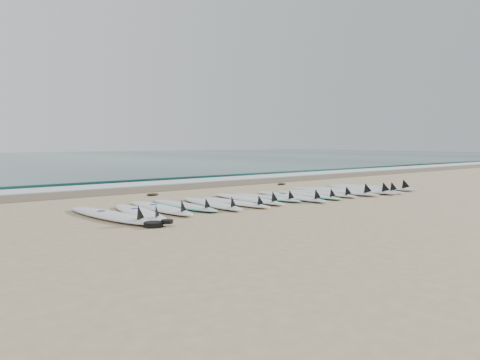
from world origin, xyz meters
TOP-DOWN VIEW (x-y plane):
  - ground at (0.00, 0.00)m, footprint 120.00×120.00m
  - wet_sand_band at (0.00, 4.10)m, footprint 120.00×1.80m
  - foam_band at (0.00, 5.50)m, footprint 120.00×1.40m
  - wave_crest at (0.00, 7.00)m, footprint 120.00×1.00m
  - surfboard_0 at (-4.14, -0.25)m, footprint 0.83×2.85m
  - surfboard_1 at (-3.56, -0.25)m, footprint 0.91×2.61m
  - surfboard_2 at (-2.95, 0.03)m, footprint 0.66×2.61m
  - surfboard_3 at (-2.34, 0.13)m, footprint 0.59×2.40m
  - surfboard_4 at (-1.75, -0.08)m, footprint 0.83×2.56m
  - surfboard_5 at (-1.20, -0.20)m, footprint 0.54×2.34m
  - surfboard_6 at (-0.58, 0.06)m, footprint 0.71×2.68m
  - surfboard_7 at (0.01, 0.13)m, footprint 0.67×2.37m
  - surfboard_8 at (0.56, -0.22)m, footprint 0.85×2.72m
  - surfboard_9 at (1.19, -0.18)m, footprint 0.75×2.42m
  - surfboard_10 at (1.74, -0.16)m, footprint 0.53×2.46m
  - surfboard_11 at (2.34, -0.11)m, footprint 0.82×2.92m
  - surfboard_12 at (2.92, -0.24)m, footprint 1.00×2.88m
  - surfboard_13 at (3.52, -0.23)m, footprint 0.72×2.78m
  - surfboard_14 at (4.12, -0.08)m, footprint 1.05×2.92m
  - seaweed_near at (-1.78, 2.50)m, footprint 0.32×0.25m
  - seaweed_far at (2.96, 2.58)m, footprint 0.31×0.24m
  - leash_coil at (-3.93, -1.54)m, footprint 0.46×0.36m

SIDE VIEW (x-z plane):
  - ground at x=0.00m, z-range 0.00..0.00m
  - wet_sand_band at x=0.00m, z-range 0.00..0.01m
  - foam_band at x=0.00m, z-range 0.00..0.04m
  - seaweed_far at x=2.96m, z-range 0.00..0.06m
  - seaweed_near at x=-1.78m, z-range 0.00..0.06m
  - surfboard_7 at x=0.01m, z-range -0.10..0.19m
  - surfboard_9 at x=1.19m, z-range -0.11..0.20m
  - surfboard_3 at x=-2.34m, z-range -0.11..0.20m
  - leash_coil at x=-3.93m, z-range -0.01..0.10m
  - wave_crest at x=0.00m, z-range 0.00..0.10m
  - surfboard_5 at x=-1.20m, z-range -0.10..0.20m
  - surfboard_10 at x=1.74m, z-range -0.10..0.21m
  - surfboard_4 at x=-1.75m, z-range -0.11..0.22m
  - surfboard_1 at x=-3.56m, z-range -0.11..0.22m
  - surfboard_2 at x=-2.95m, z-range -0.11..0.22m
  - surfboard_6 at x=-0.58m, z-range -0.11..0.23m
  - surfboard_8 at x=0.56m, z-range -0.11..0.23m
  - surfboard_13 at x=3.52m, z-range -0.12..0.24m
  - surfboard_0 at x=-4.14m, z-range -0.12..0.24m
  - surfboard_12 at x=2.92m, z-range -0.12..0.24m
  - surfboard_14 at x=4.12m, z-range -0.12..0.25m
  - surfboard_11 at x=2.34m, z-range -0.12..0.25m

